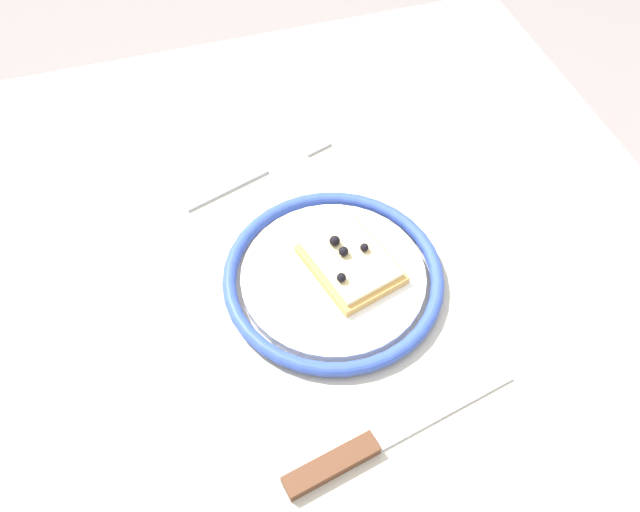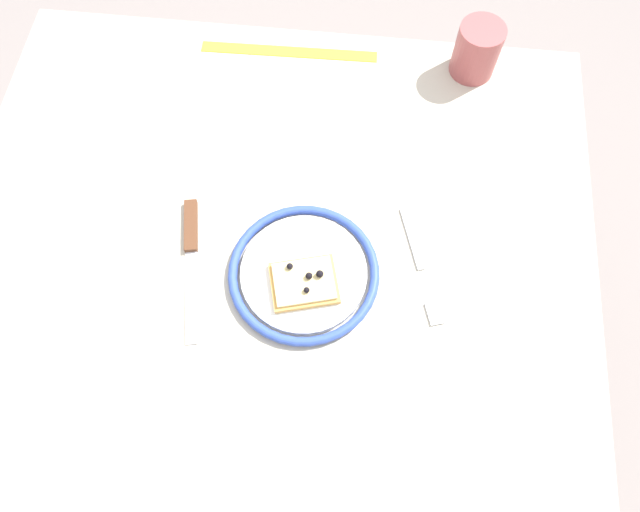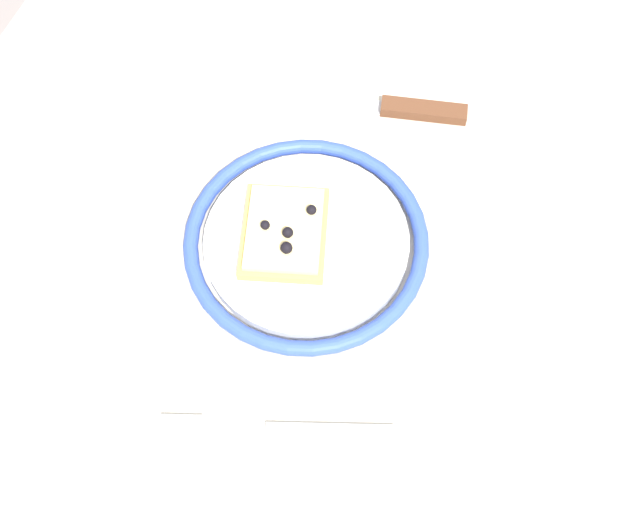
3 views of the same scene
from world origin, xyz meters
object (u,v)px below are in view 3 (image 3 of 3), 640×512
Objects in this scene: plate at (306,241)px; fork at (274,430)px; dining_table at (362,249)px; pizza_slice_near at (285,232)px; knife at (393,108)px.

plate is 0.18m from fork.
dining_table is 0.14m from pizza_slice_near.
fork is at bearing -179.46° from knife.
dining_table is at bearing -1.75° from fork.
pizza_slice_near is at bearing 17.27° from fork.
knife reaches higher than fork.
pizza_slice_near reaches higher than knife.
pizza_slice_near is 0.60× the size of fork.
pizza_slice_near is (-0.00, 0.02, 0.01)m from plate.
fork is (-0.18, -0.05, -0.02)m from pizza_slice_near.
pizza_slice_near is at bearing 164.69° from knife.
knife is at bearing 0.54° from fork.
dining_table is 0.12m from plate.
plate is at bearing 170.43° from knife.
plate is 1.19× the size of fork.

